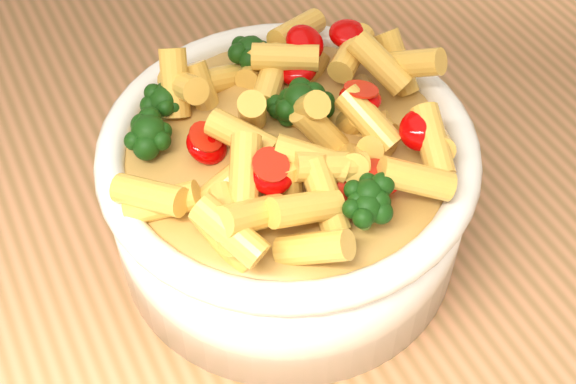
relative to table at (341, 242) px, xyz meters
name	(u,v)px	position (x,y,z in m)	size (l,w,h in m)	color
table	(341,242)	(0.00, 0.00, 0.00)	(1.20, 0.80, 0.90)	#C07E52
serving_bowl	(288,191)	(-0.07, -0.04, 0.15)	(0.24, 0.24, 0.10)	white
pasta_salad	(288,122)	(-0.07, -0.04, 0.22)	(0.19, 0.19, 0.04)	#FDBD50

